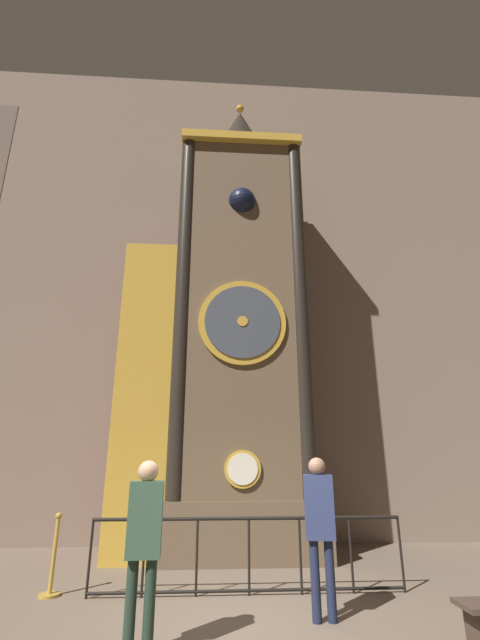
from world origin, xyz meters
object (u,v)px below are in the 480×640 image
Objects in this scene: visitor_near at (144,533)px; visitor_far at (320,519)px; clock_tower at (225,331)px; stanchion_post at (53,568)px.

visitor_far is (2.00, 0.81, 0.02)m from visitor_near.
clock_tower is 5.21m from stanchion_post.
clock_tower reaches higher than visitor_far.
clock_tower is 10.19× the size of stanchion_post.
clock_tower is at bearing 74.35° from visitor_near.
visitor_near reaches higher than stanchion_post.
clock_tower is 5.44m from visitor_near.
stanchion_post is (-3.50, 1.22, -0.74)m from visitor_far.
stanchion_post is (-2.41, -2.13, -4.10)m from clock_tower.
visitor_far reaches higher than stanchion_post.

